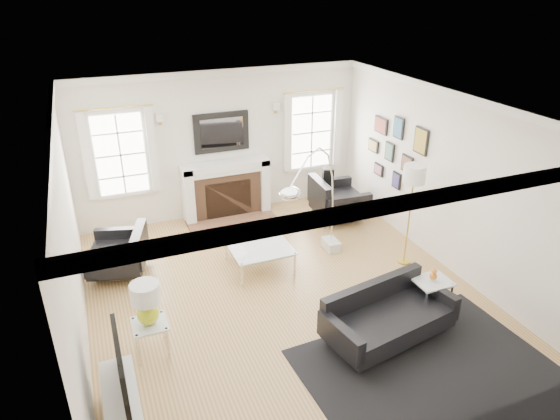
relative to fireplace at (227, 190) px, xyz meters
name	(u,v)px	position (x,y,z in m)	size (l,w,h in m)	color
floor	(281,290)	(0.00, -2.79, -0.54)	(6.00, 6.00, 0.00)	olive
back_wall	(222,144)	(0.00, 0.21, 0.86)	(5.50, 0.04, 2.80)	silver
front_wall	(408,339)	(0.00, -5.79, 0.86)	(5.50, 0.04, 2.80)	silver
left_wall	(69,242)	(-2.75, -2.79, 0.86)	(0.04, 6.00, 2.80)	silver
right_wall	(443,179)	(2.75, -2.79, 0.86)	(0.04, 6.00, 2.80)	silver
ceiling	(281,106)	(0.00, -2.79, 2.26)	(5.50, 6.00, 0.02)	white
crown_molding	(281,111)	(0.00, -2.79, 2.20)	(5.50, 6.00, 0.12)	white
fireplace	(227,190)	(0.00, 0.00, 0.00)	(1.70, 0.69, 1.11)	white
mantel_mirror	(222,132)	(0.00, 0.16, 1.11)	(1.05, 0.07, 0.75)	black
window_left	(120,154)	(-1.85, 0.16, 0.92)	(1.24, 0.15, 1.62)	white
window_right	(311,132)	(1.85, 0.16, 0.92)	(1.24, 0.15, 1.62)	white
gallery_wall	(395,147)	(2.72, -1.50, 0.99)	(0.04, 1.73, 1.29)	black
tv_unit	(123,402)	(-2.44, -4.49, -0.21)	(0.35, 1.00, 1.09)	white
area_rug	(439,380)	(1.04, -5.19, -0.54)	(2.96, 2.46, 0.01)	black
sofa	(386,316)	(0.88, -4.26, -0.23)	(1.85, 1.09, 0.57)	black
armchair_left	(121,254)	(-2.14, -1.41, -0.19)	(1.05, 1.12, 0.63)	black
armchair_right	(335,201)	(1.89, -0.92, -0.16)	(0.98, 1.08, 0.69)	black
coffee_table	(259,247)	(-0.08, -2.07, -0.15)	(0.94, 0.94, 0.42)	silver
side_table_left	(150,330)	(-2.00, -3.47, -0.17)	(0.43, 0.43, 0.47)	silver
nesting_table	(432,288)	(1.71, -4.08, -0.12)	(0.49, 0.41, 0.54)	silver
gourd_lamp	(146,301)	(-2.00, -3.47, 0.25)	(0.35, 0.35, 0.56)	#BFD01A
orange_vase	(434,275)	(1.71, -4.08, 0.09)	(0.11, 0.11, 0.17)	orange
arc_floor_lamp	(313,207)	(0.66, -2.48, 0.60)	(1.50, 1.39, 2.12)	white
stick_floor_lamp	(414,179)	(2.20, -2.79, 0.93)	(0.34, 0.34, 1.70)	gold
speaker_tower	(327,192)	(1.81, -0.72, -0.05)	(0.20, 0.20, 0.99)	black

